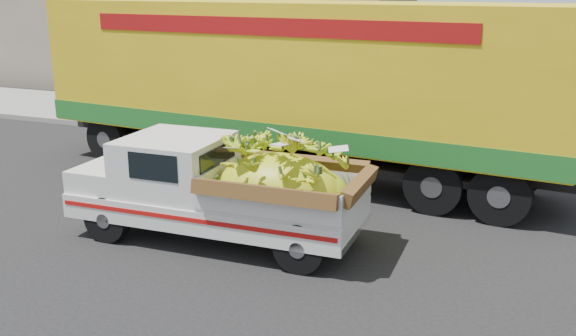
% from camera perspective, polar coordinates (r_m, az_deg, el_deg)
% --- Properties ---
extents(ground, '(100.00, 100.00, 0.00)m').
position_cam_1_polar(ground, '(11.65, -12.18, -5.20)').
color(ground, black).
rests_on(ground, ground).
extents(curb, '(60.00, 0.25, 0.15)m').
position_cam_1_polar(curb, '(17.06, 0.06, 2.21)').
color(curb, gray).
rests_on(curb, ground).
extents(sidewalk, '(60.00, 4.00, 0.14)m').
position_cam_1_polar(sidewalk, '(18.96, 2.48, 3.59)').
color(sidewalk, gray).
rests_on(sidewalk, ground).
extents(building_left, '(18.00, 6.00, 5.00)m').
position_cam_1_polar(building_left, '(27.41, -9.27, 12.36)').
color(building_left, gray).
rests_on(building_left, ground).
extents(pickup_truck, '(4.90, 1.92, 1.70)m').
position_cam_1_polar(pickup_truck, '(10.52, -4.58, -1.91)').
color(pickup_truck, black).
rests_on(pickup_truck, ground).
extents(semi_trailer, '(12.04, 3.63, 3.80)m').
position_cam_1_polar(semi_trailer, '(14.02, 0.46, 7.71)').
color(semi_trailer, black).
rests_on(semi_trailer, ground).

